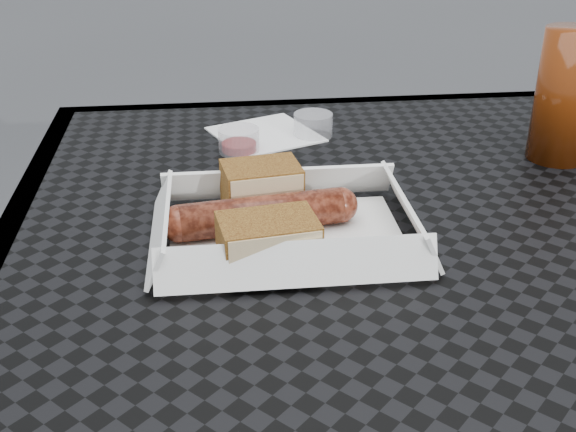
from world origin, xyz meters
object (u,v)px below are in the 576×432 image
object	(u,v)px
patio_table	(395,285)
food_tray	(287,237)
bratwurst	(262,214)
drink_glass	(566,96)

from	to	relation	value
patio_table	food_tray	world-z (taller)	food_tray
patio_table	food_tray	xyz separation A→B (m)	(-0.12, -0.02, 0.08)
bratwurst	patio_table	bearing A→B (deg)	5.05
bratwurst	drink_glass	distance (m)	0.40
food_tray	bratwurst	world-z (taller)	bratwurst
patio_table	bratwurst	distance (m)	0.17
food_tray	bratwurst	bearing A→B (deg)	151.54
patio_table	drink_glass	world-z (taller)	drink_glass
patio_table	bratwurst	xyz separation A→B (m)	(-0.14, -0.01, 0.10)
patio_table	drink_glass	distance (m)	0.31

